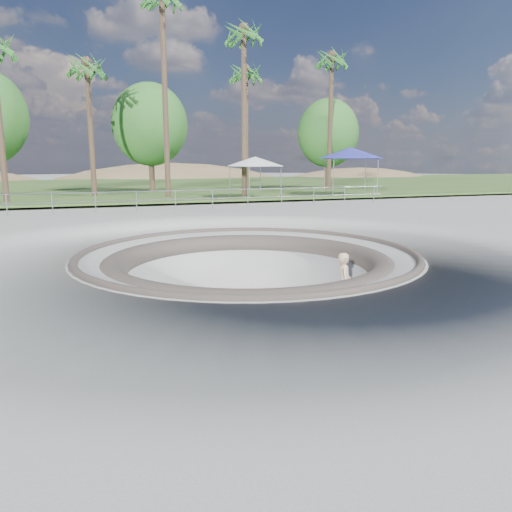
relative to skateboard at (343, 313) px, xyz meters
name	(u,v)px	position (x,y,z in m)	size (l,w,h in m)	color
ground	(248,253)	(-2.70, 1.13, 1.83)	(180.00, 180.00, 0.00)	#AAABA5
skate_bowl	(248,311)	(-2.70, 1.13, 0.00)	(14.00, 14.00, 4.10)	#AAABA5
grass_strip	(133,187)	(-2.70, 35.13, 2.05)	(180.00, 36.00, 0.12)	#395622
distant_hills	(146,229)	(1.08, 58.30, -5.19)	(103.20, 45.00, 28.60)	brown
safety_railing	(175,200)	(-2.70, 13.13, 2.52)	(25.00, 0.06, 1.03)	gray
skateboard	(343,313)	(0.00, 0.00, 0.00)	(0.87, 0.52, 0.09)	#9B6B3E
skater	(344,283)	(0.00, 0.00, 0.95)	(0.68, 0.45, 1.86)	beige
canopy_white	(255,162)	(3.81, 19.13, 4.45)	(5.13, 5.13, 2.67)	gray
canopy_blue	(351,153)	(11.07, 19.13, 5.02)	(6.32, 6.32, 3.32)	gray
palm_b	(87,70)	(-6.46, 23.21, 10.33)	(2.60, 2.60, 9.66)	brown
palm_c	(162,7)	(-1.78, 20.89, 14.01)	(2.60, 2.60, 13.70)	brown
palm_d	(246,77)	(5.25, 25.40, 10.83)	(2.60, 2.60, 10.20)	brown
palm_e	(244,40)	(3.45, 20.37, 12.35)	(2.60, 2.60, 11.86)	brown
palm_f	(332,64)	(12.21, 24.61, 12.03)	(2.60, 2.60, 11.51)	brown
bushy_tree_mid	(150,125)	(-1.91, 27.64, 7.23)	(5.85, 5.32, 8.44)	brown
bushy_tree_right	(328,133)	(13.20, 26.84, 6.79)	(5.36, 4.87, 7.73)	brown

